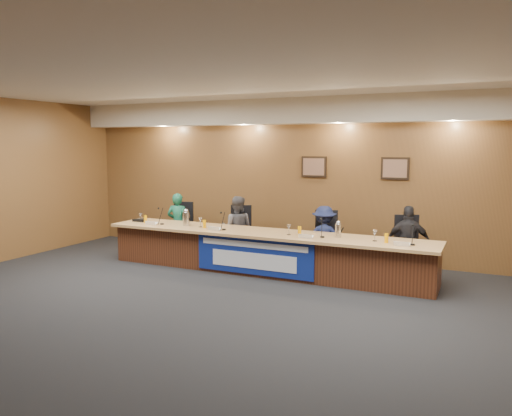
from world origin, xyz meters
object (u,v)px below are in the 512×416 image
at_px(panelist_a, 178,224).
at_px(carafe_left, 186,219).
at_px(panelist_b, 237,228).
at_px(panelist_d, 408,243).
at_px(carafe_right, 338,231).
at_px(dais_body, 263,253).
at_px(office_chair_d, 409,251).
at_px(panelist_c, 324,238).
at_px(office_chair_b, 239,236).
at_px(banner, 254,256).
at_px(speakerphone, 140,220).
at_px(office_chair_c, 325,243).
at_px(office_chair_a, 181,231).

xyz_separation_m(panelist_a, carafe_left, (0.65, -0.68, 0.23)).
bearing_deg(panelist_b, panelist_d, 164.30).
height_order(panelist_d, carafe_right, panelist_d).
bearing_deg(panelist_d, dais_body, 5.98).
distance_m(office_chair_d, carafe_right, 1.33).
bearing_deg(dais_body, office_chair_d, 16.59).
xyz_separation_m(panelist_c, office_chair_b, (-1.79, 0.10, -0.11)).
bearing_deg(panelist_d, banner, 14.74).
bearing_deg(office_chair_b, speakerphone, -175.38).
distance_m(panelist_c, office_chair_b, 1.80).
bearing_deg(banner, panelist_c, 48.08).
relative_size(panelist_b, panelist_c, 1.08).
bearing_deg(banner, office_chair_b, 127.13).
bearing_deg(office_chair_c, speakerphone, 177.25).
bearing_deg(dais_body, panelist_b, 144.12).
relative_size(dais_body, panelist_b, 4.66).
height_order(panelist_d, carafe_left, panelist_d).
bearing_deg(panelist_b, office_chair_b, -105.70).
bearing_deg(panelist_b, carafe_right, 148.89).
distance_m(office_chair_d, carafe_left, 4.13).
distance_m(panelist_a, panelist_c, 3.19).
relative_size(office_chair_a, office_chair_c, 1.00).
distance_m(panelist_a, panelist_d, 4.69).
xyz_separation_m(panelist_a, office_chair_d, (4.69, 0.10, -0.17)).
bearing_deg(carafe_left, speakerphone, 178.12).
relative_size(carafe_left, carafe_right, 1.13).
bearing_deg(panelist_c, carafe_right, 106.28).
height_order(banner, panelist_d, panelist_d).
distance_m(panelist_a, office_chair_c, 3.20).
bearing_deg(panelist_c, office_chair_c, -109.29).
height_order(panelist_a, office_chair_b, panelist_a).
xyz_separation_m(office_chair_c, office_chair_d, (1.50, 0.00, 0.00)).
bearing_deg(panelist_a, carafe_right, 157.64).
height_order(panelist_a, carafe_left, panelist_a).
height_order(panelist_b, carafe_right, panelist_b).
xyz_separation_m(panelist_b, speakerphone, (-1.87, -0.64, 0.13)).
xyz_separation_m(dais_body, speakerphone, (-2.74, -0.02, 0.43)).
xyz_separation_m(office_chair_a, office_chair_d, (4.69, 0.00, 0.00)).
bearing_deg(carafe_left, panelist_c, 14.92).
bearing_deg(panelist_d, panelist_b, -8.41).
distance_m(dais_body, panelist_d, 2.52).
xyz_separation_m(dais_body, panelist_a, (-2.26, 0.62, 0.30)).
distance_m(panelist_b, office_chair_c, 1.80).
relative_size(panelist_a, office_chair_d, 2.69).
bearing_deg(dais_body, carafe_right, 0.31).
xyz_separation_m(dais_body, office_chair_c, (0.93, 0.72, 0.13)).
height_order(banner, panelist_b, panelist_b).
xyz_separation_m(panelist_d, carafe_right, (-1.06, -0.62, 0.23)).
bearing_deg(office_chair_a, office_chair_b, -15.34).
bearing_deg(carafe_left, office_chair_a, 130.09).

